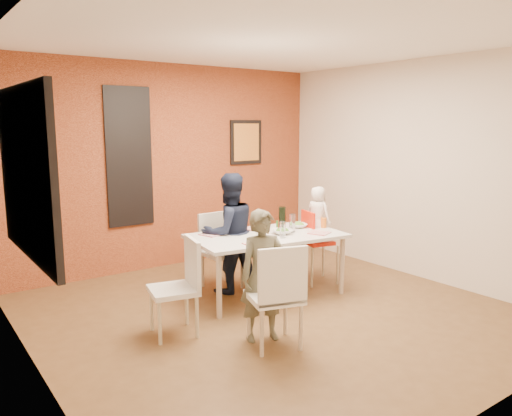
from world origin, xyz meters
TOP-DOWN VIEW (x-y plane):
  - ground at (0.00, 0.00)m, footprint 4.50×4.50m
  - ceiling at (0.00, 0.00)m, footprint 4.50×4.50m
  - wall_back at (0.00, 2.25)m, footprint 4.50×0.02m
  - wall_front at (0.00, -2.25)m, footprint 4.50×0.02m
  - wall_left at (-2.25, 0.00)m, footprint 0.02×4.50m
  - wall_right at (2.25, 0.00)m, footprint 0.02×4.50m
  - brick_accent_wall at (0.00, 2.23)m, footprint 4.50×0.02m
  - picture_window_frame at (-2.22, 0.20)m, footprint 0.05×1.70m
  - picture_window_pane at (-2.21, 0.20)m, footprint 0.02×1.55m
  - glassblock_strip at (-0.60, 2.21)m, footprint 0.55×0.03m
  - glassblock_surround at (-0.60, 2.21)m, footprint 0.60×0.03m
  - art_print_frame at (1.20, 2.21)m, footprint 0.54×0.03m
  - art_print_canvas at (1.20, 2.19)m, footprint 0.44×0.01m
  - dining_table at (0.28, 0.48)m, footprint 1.78×1.14m
  - chair_near at (-0.49, -0.69)m, footprint 0.54×0.54m
  - chair_far at (0.00, 1.07)m, footprint 0.42×0.42m
  - chair_left at (-0.99, 0.09)m, footprint 0.49×0.49m
  - high_chair at (1.02, 0.49)m, footprint 0.45×0.45m
  - child_near at (-0.46, -0.45)m, footprint 0.49×0.40m
  - child_far at (0.01, 0.83)m, footprint 0.71×0.58m
  - toddler at (1.04, 0.48)m, footprint 0.27×0.36m
  - plate_near_left at (-0.10, 0.18)m, footprint 0.20×0.20m
  - plate_far_mid at (0.33, 0.81)m, footprint 0.24×0.24m
  - plate_near_right at (0.79, 0.17)m, footprint 0.27×0.27m
  - plate_far_left at (-0.23, 0.82)m, footprint 0.27×0.27m
  - salad_bowl_a at (0.43, 0.39)m, footprint 0.29×0.29m
  - salad_bowl_b at (0.80, 0.55)m, footprint 0.25×0.25m
  - wine_bottle at (0.47, 0.45)m, footprint 0.08×0.08m
  - wine_glass_a at (0.31, 0.24)m, footprint 0.06×0.06m
  - wine_glass_b at (0.59, 0.41)m, footprint 0.07×0.07m
  - paper_towel_roll at (0.14, 0.39)m, footprint 0.12×0.12m
  - condiment_red at (0.46, 0.48)m, footprint 0.04×0.04m
  - condiment_green at (0.46, 0.51)m, footprint 0.03×0.03m
  - condiment_brown at (0.31, 0.51)m, footprint 0.04×0.04m
  - sippy_cup at (1.05, 0.38)m, footprint 0.07×0.07m

SIDE VIEW (x-z plane):
  - ground at x=0.00m, z-range 0.00..0.00m
  - chair_far at x=0.00m, z-range 0.05..0.93m
  - chair_left at x=-0.99m, z-range 0.05..0.94m
  - chair_near at x=-0.49m, z-range 0.05..0.98m
  - high_chair at x=1.02m, z-range 0.09..0.98m
  - child_near at x=-0.46m, z-range 0.00..1.18m
  - dining_table at x=0.28m, z-range 0.29..0.99m
  - child_far at x=0.01m, z-range 0.00..1.37m
  - plate_near_left at x=-0.10m, z-range 0.70..0.71m
  - plate_far_mid at x=0.33m, z-range 0.70..0.71m
  - plate_near_right at x=0.79m, z-range 0.70..0.71m
  - plate_far_left at x=-0.23m, z-range 0.70..0.71m
  - salad_bowl_b at x=0.80m, z-range 0.70..0.75m
  - salad_bowl_a at x=0.43m, z-range 0.70..0.75m
  - sippy_cup at x=1.05m, z-range 0.70..0.81m
  - condiment_green at x=0.46m, z-range 0.70..0.83m
  - condiment_red at x=0.46m, z-range 0.70..0.84m
  - condiment_brown at x=0.31m, z-range 0.70..0.85m
  - wine_glass_a at x=0.31m, z-range 0.70..0.88m
  - wine_glass_b at x=0.59m, z-range 0.70..0.91m
  - paper_towel_roll at x=0.14m, z-range 0.70..0.97m
  - wine_bottle at x=0.47m, z-range 0.70..1.00m
  - toddler at x=1.04m, z-range 0.52..1.18m
  - wall_back at x=0.00m, z-range 0.00..2.70m
  - wall_front at x=0.00m, z-range 0.00..2.70m
  - wall_left at x=-2.25m, z-range 0.00..2.70m
  - wall_right at x=2.25m, z-range 0.00..2.70m
  - brick_accent_wall at x=0.00m, z-range 0.00..2.70m
  - glassblock_strip at x=-0.60m, z-range 0.65..2.35m
  - glassblock_surround at x=-0.60m, z-range 0.62..2.38m
  - picture_window_frame at x=-2.22m, z-range 0.90..2.20m
  - picture_window_pane at x=-2.21m, z-range 0.98..2.12m
  - art_print_frame at x=1.20m, z-range 1.33..1.97m
  - art_print_canvas at x=1.20m, z-range 1.38..1.92m
  - ceiling at x=0.00m, z-range 2.69..2.71m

